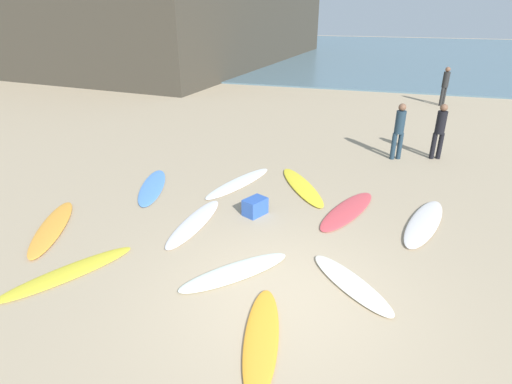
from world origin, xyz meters
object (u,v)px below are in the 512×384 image
(beach_cooler, at_px, (255,207))
(surfboard_4, at_px, (152,187))
(surfboard_2, at_px, (68,273))
(surfboard_7, at_px, (239,183))
(surfboard_3, at_px, (351,283))
(surfboard_10, at_px, (302,186))
(surfboard_6, at_px, (194,223))
(beachgoer_near, at_px, (440,129))
(beachgoer_mid, at_px, (445,84))
(surfboard_0, at_px, (52,228))
(surfboard_9, at_px, (424,223))
(surfboard_8, at_px, (262,338))
(surfboard_1, at_px, (235,272))
(beachgoer_far, at_px, (399,129))
(surfboard_5, at_px, (347,211))

(beach_cooler, bearing_deg, surfboard_4, 168.14)
(surfboard_2, distance_m, beach_cooler, 3.97)
(surfboard_7, bearing_deg, surfboard_3, -27.95)
(surfboard_2, distance_m, surfboard_10, 5.81)
(surfboard_6, bearing_deg, surfboard_4, -35.82)
(surfboard_7, height_order, beachgoer_near, beachgoer_near)
(surfboard_10, height_order, beachgoer_mid, beachgoer_mid)
(surfboard_3, bearing_deg, beachgoer_mid, 33.66)
(surfboard_0, xyz_separation_m, surfboard_9, (7.48, 2.47, 0.00))
(surfboard_7, relative_size, surfboard_9, 1.02)
(surfboard_8, bearing_deg, surfboard_4, -57.29)
(surfboard_9, distance_m, surfboard_10, 3.09)
(beach_cooler, bearing_deg, surfboard_1, -82.13)
(surfboard_4, height_order, beachgoer_far, beachgoer_far)
(surfboard_9, bearing_deg, surfboard_3, -100.85)
(surfboard_10, distance_m, beachgoer_far, 3.85)
(surfboard_7, distance_m, beachgoer_far, 5.15)
(surfboard_1, xyz_separation_m, surfboard_10, (0.42, 3.99, 0.00))
(surfboard_9, distance_m, beach_cooler, 3.65)
(beach_cooler, bearing_deg, surfboard_9, 9.30)
(surfboard_10, relative_size, beach_cooler, 5.03)
(surfboard_7, height_order, surfboard_8, surfboard_8)
(surfboard_2, height_order, surfboard_10, surfboard_10)
(surfboard_8, bearing_deg, beachgoer_near, -120.68)
(surfboard_3, height_order, surfboard_8, surfboard_3)
(beachgoer_mid, bearing_deg, beach_cooler, 14.20)
(surfboard_5, xyz_separation_m, surfboard_10, (-1.24, 1.03, 0.01))
(beachgoer_near, bearing_deg, surfboard_6, -147.70)
(surfboard_9, height_order, beachgoer_far, beachgoer_far)
(surfboard_6, bearing_deg, beachgoer_near, -129.60)
(surfboard_7, bearing_deg, surfboard_5, 4.38)
(surfboard_7, xyz_separation_m, beachgoer_near, (5.10, 3.57, 0.90))
(surfboard_5, bearing_deg, surfboard_0, 43.62)
(surfboard_1, xyz_separation_m, beachgoer_mid, (4.85, 15.12, 0.93))
(beachgoer_far, bearing_deg, surfboard_0, -160.80)
(beach_cooler, bearing_deg, beachgoer_near, 50.42)
(surfboard_6, distance_m, beachgoer_mid, 15.10)
(surfboard_4, bearing_deg, surfboard_6, -58.18)
(surfboard_8, height_order, beachgoer_far, beachgoer_far)
(surfboard_9, distance_m, beachgoer_near, 4.61)
(surfboard_1, relative_size, surfboard_5, 0.89)
(surfboard_1, xyz_separation_m, surfboard_8, (0.87, -1.37, -0.00))
(surfboard_5, xyz_separation_m, surfboard_7, (-2.88, 0.79, -0.00))
(surfboard_3, bearing_deg, surfboard_4, 108.03)
(surfboard_2, relative_size, surfboard_10, 0.92)
(surfboard_6, bearing_deg, surfboard_1, 137.53)
(surfboard_4, bearing_deg, surfboard_10, -2.85)
(surfboard_2, distance_m, beachgoer_far, 9.59)
(surfboard_1, bearing_deg, beachgoer_near, -75.97)
(surfboard_4, height_order, surfboard_7, surfboard_4)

